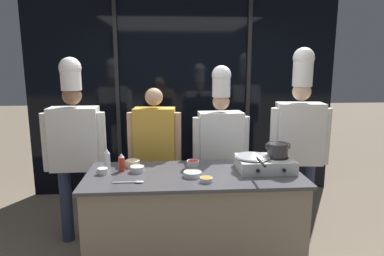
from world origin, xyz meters
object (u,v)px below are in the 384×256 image
prep_bowl_noodles (193,174)px  prep_bowl_bean_sprouts (103,171)px  serving_spoon_slotted (135,182)px  chef_sous (220,142)px  prep_bowl_chili_flakes (193,163)px  squeeze_bottle_chili (122,163)px  chef_line (299,133)px  prep_bowl_chicken (137,169)px  chef_head (75,141)px  frying_pan (253,155)px  squeeze_bottle_clear (107,159)px  prep_bowl_carrots (206,179)px  person_guest (155,148)px  stock_pot (278,149)px  portable_stove (265,164)px  prep_bowl_ginger (132,163)px

prep_bowl_noodles → prep_bowl_bean_sprouts: (-0.76, 0.12, 0.01)m
serving_spoon_slotted → chef_sous: bearing=46.9°
prep_bowl_noodles → prep_bowl_chili_flakes: bearing=85.1°
squeeze_bottle_chili → chef_line: chef_line is taller
prep_bowl_chicken → chef_head: bearing=142.2°
prep_bowl_chicken → prep_bowl_chili_flakes: bearing=15.5°
frying_pan → serving_spoon_slotted: (-1.01, -0.25, -0.14)m
squeeze_bottle_clear → prep_bowl_carrots: size_ratio=1.71×
person_guest → prep_bowl_bean_sprouts: bearing=61.3°
chef_line → squeeze_bottle_chili: bearing=20.4°
squeeze_bottle_chili → prep_bowl_carrots: bearing=-24.7°
squeeze_bottle_chili → person_guest: person_guest is taller
squeeze_bottle_chili → chef_line: size_ratio=0.08×
prep_bowl_bean_sprouts → person_guest: (0.42, 0.64, 0.03)m
prep_bowl_chili_flakes → chef_sous: size_ratio=0.07×
prep_bowl_noodles → prep_bowl_carrots: size_ratio=1.49×
chef_sous → chef_head: bearing=0.0°
stock_pot → person_guest: 1.27m
stock_pot → prep_bowl_chili_flakes: bearing=167.6°
stock_pot → prep_bowl_bean_sprouts: 1.53m
prep_bowl_noodles → chef_head: (-1.13, 0.66, 0.15)m
portable_stove → chef_sous: chef_sous is taller
prep_bowl_chili_flakes → chef_head: bearing=162.2°
squeeze_bottle_chili → prep_bowl_bean_sprouts: size_ratio=1.74×
squeeze_bottle_chili → prep_bowl_chicken: bearing=-13.4°
prep_bowl_chili_flakes → chef_line: 1.21m
portable_stove → chef_head: 1.86m
frying_pan → prep_bowl_ginger: (-1.07, 0.20, -0.11)m
serving_spoon_slotted → person_guest: size_ratio=0.16×
portable_stove → prep_bowl_bean_sprouts: portable_stove is taller
frying_pan → chef_head: chef_head is taller
squeeze_bottle_clear → squeeze_bottle_chili: squeeze_bottle_clear is taller
squeeze_bottle_clear → prep_bowl_chili_flakes: bearing=0.5°
prep_bowl_ginger → squeeze_bottle_chili: bearing=-121.0°
prep_bowl_noodles → chef_line: (1.16, 0.66, 0.19)m
prep_bowl_noodles → serving_spoon_slotted: prep_bowl_noodles is taller
squeeze_bottle_clear → person_guest: (0.41, 0.47, -0.03)m
chef_line → squeeze_bottle_clear: bearing=16.5°
squeeze_bottle_chili → chef_head: chef_head is taller
frying_pan → prep_bowl_ginger: bearing=169.7°
prep_bowl_bean_sprouts → chef_head: (-0.36, 0.55, 0.14)m
stock_pot → prep_bowl_chili_flakes: 0.77m
stock_pot → prep_bowl_ginger: stock_pot is taller
frying_pan → stock_pot: bearing=1.2°
prep_bowl_ginger → prep_bowl_carrots: prep_bowl_ginger is taller
portable_stove → prep_bowl_bean_sprouts: (-1.42, -0.01, -0.03)m
prep_bowl_chicken → squeeze_bottle_clear: bearing=154.7°
prep_bowl_carrots → prep_bowl_chicken: bearing=152.8°
frying_pan → stock_pot: stock_pot is taller
prep_bowl_bean_sprouts → prep_bowl_ginger: prep_bowl_ginger is taller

